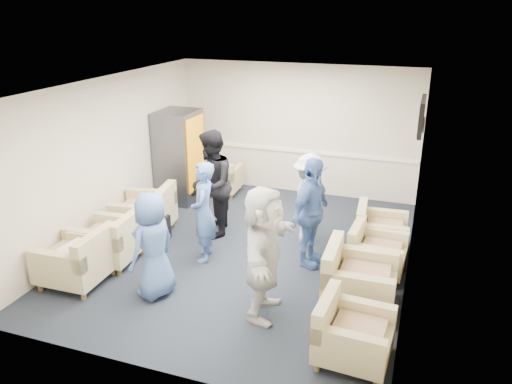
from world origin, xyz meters
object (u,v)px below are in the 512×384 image
(armchair_right_midnear, at_px, (355,281))
(armchair_corner, at_px, (220,179))
(armchair_left_mid, at_px, (112,241))
(person_front_left, at_px, (153,245))
(armchair_left_near, at_px, (79,261))
(person_back_left, at_px, (211,184))
(person_front_right, at_px, (264,253))
(armchair_right_midfar, at_px, (374,253))
(armchair_right_near, at_px, (349,335))
(armchair_right_far, at_px, (378,232))
(armchair_left_far, at_px, (147,214))
(vending_machine, at_px, (180,156))
(person_back_right, at_px, (309,199))
(person_mid_right, at_px, (311,213))
(person_mid_left, at_px, (203,212))

(armchair_right_midnear, relative_size, armchair_corner, 1.10)
(armchair_left_mid, height_order, person_front_left, person_front_left)
(armchair_left_near, height_order, person_back_left, person_back_left)
(person_back_left, height_order, person_front_right, person_back_left)
(armchair_right_midfar, distance_m, person_front_left, 3.23)
(armchair_right_near, bearing_deg, person_front_left, 83.53)
(armchair_right_far, bearing_deg, armchair_left_far, 95.41)
(armchair_left_near, distance_m, vending_machine, 3.51)
(armchair_right_midnear, bearing_deg, armchair_right_near, -175.60)
(armchair_left_mid, bearing_deg, armchair_left_far, 177.98)
(armchair_left_mid, relative_size, armchair_right_midnear, 0.99)
(armchair_left_far, bearing_deg, armchair_right_midfar, 79.97)
(person_back_right, height_order, person_mid_right, person_mid_right)
(armchair_right_far, relative_size, person_back_left, 0.47)
(armchair_right_midnear, relative_size, person_front_left, 0.62)
(armchair_left_near, distance_m, armchair_right_near, 3.94)
(armchair_right_midnear, distance_m, person_back_right, 2.02)
(armchair_left_far, height_order, armchair_right_near, armchair_left_far)
(armchair_left_mid, relative_size, person_back_right, 0.60)
(vending_machine, distance_m, person_back_left, 1.85)
(armchair_left_mid, bearing_deg, armchair_corner, 169.94)
(armchair_left_far, xyz_separation_m, person_back_left, (1.08, 0.34, 0.56))
(armchair_left_far, height_order, armchair_right_midnear, armchair_left_far)
(armchair_left_mid, distance_m, armchair_right_midnear, 3.74)
(armchair_left_mid, relative_size, armchair_left_far, 0.88)
(person_mid_right, distance_m, person_front_right, 1.51)
(armchair_left_mid, distance_m, person_back_right, 3.21)
(vending_machine, distance_m, person_front_right, 4.40)
(armchair_right_midnear, height_order, armchair_right_midfar, armchair_right_midnear)
(armchair_right_near, relative_size, person_mid_right, 0.49)
(armchair_right_midnear, xyz_separation_m, person_mid_right, (-0.84, 0.92, 0.50))
(armchair_corner, bearing_deg, person_front_left, 96.49)
(armchair_right_midnear, distance_m, person_front_right, 1.33)
(vending_machine, bearing_deg, person_front_left, -68.37)
(armchair_right_near, relative_size, armchair_corner, 1.00)
(person_mid_left, bearing_deg, armchair_right_far, 97.33)
(person_mid_right, bearing_deg, armchair_corner, 60.80)
(person_mid_left, bearing_deg, person_mid_right, 85.50)
(person_mid_right, bearing_deg, person_back_right, 30.17)
(armchair_right_midnear, xyz_separation_m, person_front_left, (-2.64, -0.62, 0.39))
(person_back_right, xyz_separation_m, person_mid_right, (0.21, -0.76, 0.09))
(person_front_left, xyz_separation_m, person_mid_left, (0.21, 1.17, 0.05))
(armchair_right_midnear, xyz_separation_m, armchair_right_midfar, (0.13, 0.99, -0.05))
(armchair_corner, bearing_deg, armchair_left_far, 75.83)
(armchair_left_near, height_order, person_mid_left, person_mid_left)
(armchair_left_near, distance_m, armchair_right_midfar, 4.30)
(armchair_left_far, bearing_deg, armchair_right_near, 51.83)
(armchair_left_far, relative_size, person_back_left, 0.56)
(armchair_left_near, distance_m, person_mid_right, 3.44)
(armchair_right_far, bearing_deg, person_front_left, 126.36)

